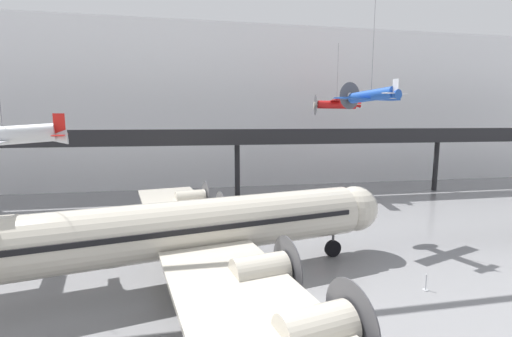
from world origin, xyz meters
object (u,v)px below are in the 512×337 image
object	(u,v)px
suspended_plane_blue_trainer	(371,96)
suspended_plane_red_highwing	(337,104)
stanchion_barrier	(426,285)
airliner_silver_main	(184,229)
suspended_plane_silver_racer	(3,136)

from	to	relation	value
suspended_plane_blue_trainer	suspended_plane_red_highwing	world-z (taller)	suspended_plane_red_highwing
suspended_plane_blue_trainer	stanchion_barrier	distance (m)	15.35
airliner_silver_main	stanchion_barrier	size ratio (longest dim) A/B	32.54
suspended_plane_red_highwing	suspended_plane_silver_racer	bearing A→B (deg)	44.28
suspended_plane_blue_trainer	suspended_plane_silver_racer	distance (m)	27.09
airliner_silver_main	suspended_plane_red_highwing	world-z (taller)	suspended_plane_red_highwing
suspended_plane_silver_racer	suspended_plane_red_highwing	size ratio (longest dim) A/B	1.30
airliner_silver_main	suspended_plane_blue_trainer	world-z (taller)	suspended_plane_blue_trainer
suspended_plane_silver_racer	stanchion_barrier	xyz separation A→B (m)	(26.07, -6.74, -9.22)
suspended_plane_red_highwing	airliner_silver_main	bearing A→B (deg)	60.62
suspended_plane_blue_trainer	stanchion_barrier	world-z (taller)	suspended_plane_blue_trainer
suspended_plane_silver_racer	suspended_plane_blue_trainer	bearing A→B (deg)	172.33
suspended_plane_red_highwing	stanchion_barrier	size ratio (longest dim) A/B	8.77
airliner_silver_main	suspended_plane_red_highwing	xyz separation A→B (m)	(20.01, 22.67, 9.12)
suspended_plane_silver_racer	suspended_plane_red_highwing	xyz separation A→B (m)	(31.30, 19.73, 3.18)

